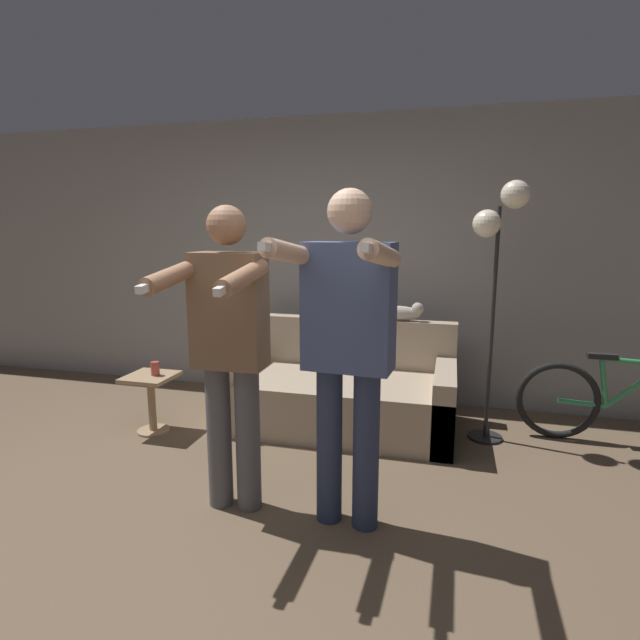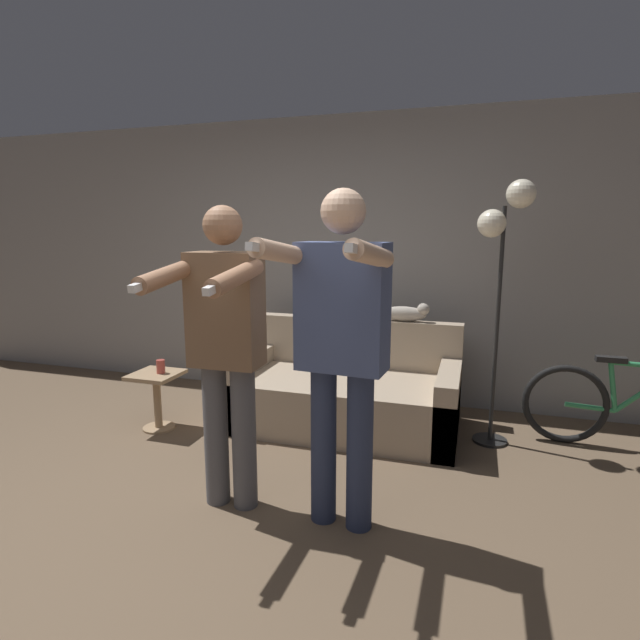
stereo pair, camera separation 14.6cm
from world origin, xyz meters
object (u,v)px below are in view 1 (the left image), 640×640
cat (400,313)px  floor_lamp (499,237)px  person_right (348,337)px  side_table (151,392)px  person_left (229,342)px  couch (341,393)px  cup (155,369)px  bicycle (622,403)px

cat → floor_lamp: 1.03m
person_right → side_table: bearing=158.7°
person_left → floor_lamp: size_ratio=0.89×
person_right → side_table: 2.07m
couch → cat: 0.84m
cup → side_table: bearing=-167.5°
floor_lamp → bicycle: size_ratio=1.30×
person_right → side_table: person_right is taller
person_right → floor_lamp: size_ratio=0.93×
person_left → person_right: size_ratio=0.96×
floor_lamp → cup: size_ratio=17.94×
bicycle → person_right: bearing=-139.0°
cat → cup: 2.04m
person_left → side_table: 1.53m
bicycle → cat: bearing=172.9°
cat → bicycle: size_ratio=0.34×
cup → bicycle: (3.47, 0.68, -0.20)m
person_left → cat: bearing=64.8°
person_left → cup: size_ratio=15.97×
floor_lamp → bicycle: (0.95, 0.15, -1.22)m
cat → person_right: bearing=-93.0°
couch → person_left: (-0.33, -1.39, 0.72)m
couch → floor_lamp: bearing=-0.0°
person_left → cat: 1.91m
cat → side_table: (-1.84, -0.90, -0.57)m
floor_lamp → side_table: bearing=-168.1°
couch → person_right: bearing=-76.4°
person_right → cup: (-1.70, 0.85, -0.53)m
person_left → person_right: 0.67m
person_left → side_table: size_ratio=3.68×
person_right → bicycle: person_right is taller
person_right → couch: bearing=108.1°
side_table → floor_lamp: bearing=11.9°
person_left → cup: (-1.04, 0.86, -0.46)m
person_left → bicycle: bearing=30.5°
side_table → bicycle: (3.51, 0.69, -0.01)m
cat → cup: cat is taller
couch → person_left: bearing=-103.3°
couch → floor_lamp: size_ratio=0.94×
floor_lamp → cup: 2.77m
cat → bicycle: cat is taller
cup → couch: bearing=21.2°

